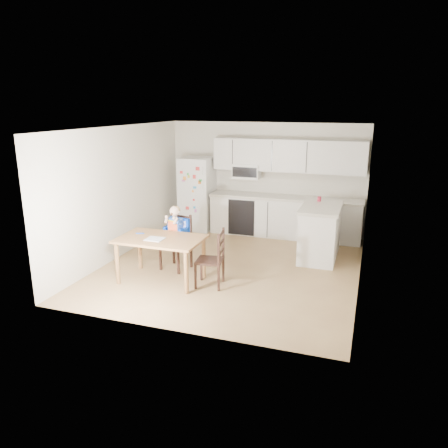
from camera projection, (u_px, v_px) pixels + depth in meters
name	position (u px, v px, depth m)	size (l,w,h in m)	color
room	(240.00, 195.00, 8.15)	(4.52, 5.01, 2.51)	olive
refrigerator	(197.00, 194.00, 10.26)	(0.72, 0.70, 1.70)	silver
kitchen_run	(284.00, 198.00, 9.69)	(3.37, 0.62, 2.15)	silver
kitchen_island	(320.00, 232.00, 8.40)	(0.73, 1.39, 1.03)	silver
red_cup	(319.00, 199.00, 8.62)	(0.08, 0.08, 0.10)	#BF253F
dining_table	(161.00, 244.00, 7.25)	(1.40, 0.90, 0.75)	olive
napkin	(155.00, 239.00, 7.14)	(0.29, 0.25, 0.01)	#A4A4A9
toddler_spoon	(139.00, 233.00, 7.45)	(0.02, 0.02, 0.12)	#0937B0
chair_booster	(177.00, 231.00, 7.79)	(0.52, 0.52, 1.16)	black
chair_side	(215.00, 255.00, 7.04)	(0.47, 0.47, 0.95)	black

